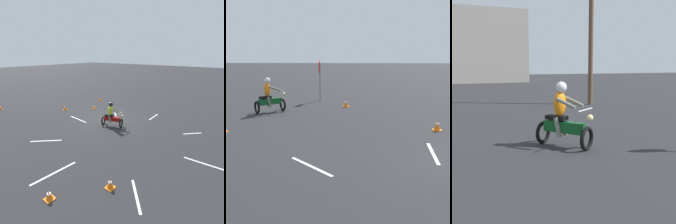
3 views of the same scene
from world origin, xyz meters
TOP-DOWN VIEW (x-y plane):
  - motorcycle_rider_background at (7.51, 7.95)m, footprint 1.32×1.48m
  - stop_sign at (11.09, 5.89)m, footprint 0.70×0.08m
  - traffic_cone_mid_center at (9.05, 4.31)m, footprint 0.32×0.32m
  - traffic_cone_far_center at (4.39, 0.85)m, footprint 0.32×0.32m
  - lane_stripe_e at (1.79, 1.66)m, footprint 1.92×0.27m
  - lane_stripe_ne at (0.60, 5.08)m, footprint 1.33×1.27m

SIDE VIEW (x-z plane):
  - lane_stripe_e at x=1.79m, z-range 0.00..0.01m
  - lane_stripe_ne at x=0.60m, z-range 0.00..0.01m
  - traffic_cone_mid_center at x=9.05m, z-range -0.01..0.37m
  - traffic_cone_far_center at x=4.39m, z-range -0.01..0.38m
  - motorcycle_rider_background at x=7.51m, z-range -0.10..1.56m
  - stop_sign at x=11.09m, z-range 0.48..2.78m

